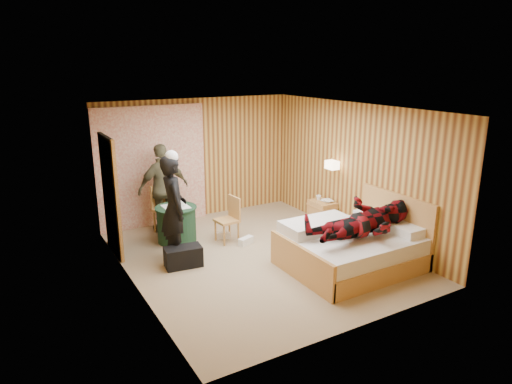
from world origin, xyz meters
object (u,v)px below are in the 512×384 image
chair_near (230,216)px  woman_standing (174,208)px  chair_far (164,205)px  duffel_bag (183,257)px  man_on_bed (365,212)px  man_at_table (164,188)px  nightstand (322,213)px  round_table (177,224)px  bed (351,248)px  wall_lamp (332,165)px

chair_near → woman_standing: woman_standing is taller
chair_far → chair_near: bearing=-69.3°
duffel_bag → man_on_bed: man_on_bed is taller
chair_far → man_at_table: (0.03, 0.03, 0.32)m
woman_standing → nightstand: bearing=-81.7°
chair_far → duffel_bag: (-0.27, -1.70, -0.37)m
round_table → chair_far: 0.64m
duffel_bag → bed: bearing=-22.7°
round_table → woman_standing: 0.96m
man_at_table → bed: bearing=119.7°
wall_lamp → nightstand: (-0.04, 0.19, -1.03)m
chair_far → duffel_bag: bearing=-118.0°
bed → woman_standing: size_ratio=1.14×
chair_far → duffel_bag: 1.76m
chair_near → chair_far: bearing=-146.0°
bed → nightstand: size_ratio=3.75×
woman_standing → man_on_bed: bearing=-121.3°
man_at_table → woman_standing: bearing=73.7°
woman_standing → man_at_table: 1.40m
bed → round_table: bed is taller
wall_lamp → duffel_bag: (-3.16, -0.19, -1.13)m
wall_lamp → man_on_bed: 1.95m
wall_lamp → woman_standing: bearing=177.0°
woman_standing → duffel_bag: bearing=-173.6°
wall_lamp → duffel_bag: bearing=-176.5°
nightstand → chair_far: (-2.84, 1.31, 0.27)m
man_on_bed → man_at_table: bearing=122.3°
nightstand → duffel_bag: bearing=-172.9°
chair_near → man_on_bed: bearing=23.5°
nightstand → round_table: size_ratio=0.71×
woman_standing → chair_far: bearing=-3.6°
bed → nightstand: (0.76, 1.73, -0.05)m
woman_standing → round_table: bearing=-14.0°
round_table → man_on_bed: (2.08, -2.66, 0.64)m
chair_far → chair_near: 1.40m
nightstand → round_table: (-2.81, 0.71, 0.07)m
round_table → chair_near: chair_near is taller
bed → man_at_table: (-2.06, 3.07, 0.55)m
nightstand → man_at_table: bearing=154.5°
bed → round_table: bearing=130.2°
chair_near → man_at_table: size_ratio=0.49×
round_table → nightstand: bearing=-14.1°
wall_lamp → round_table: size_ratio=0.34×
round_table → duffel_bag: 1.15m
round_table → woman_standing: size_ratio=0.43×
round_table → man_at_table: (0.00, 0.63, 0.52)m
bed → round_table: size_ratio=2.67×
round_table → man_on_bed: size_ratio=0.43×
man_on_bed → wall_lamp: bearing=66.3°
chair_near → woman_standing: size_ratio=0.47×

